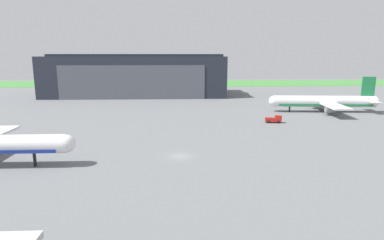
# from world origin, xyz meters

# --- Properties ---
(ground_plane) EXTENTS (440.00, 440.00, 0.00)m
(ground_plane) POSITION_xyz_m (0.00, 0.00, 0.00)
(ground_plane) COLOR slate
(grass_field_strip) EXTENTS (440.00, 56.00, 0.08)m
(grass_field_strip) POSITION_xyz_m (0.00, 178.46, 0.04)
(grass_field_strip) COLOR #43853C
(grass_field_strip) RESTS_ON ground_plane
(maintenance_hangar) EXTENTS (90.73, 38.12, 21.34)m
(maintenance_hangar) POSITION_xyz_m (-22.06, 107.52, 10.21)
(maintenance_hangar) COLOR #232833
(maintenance_hangar) RESTS_ON ground_plane
(airliner_far_left) EXTENTS (40.14, 31.26, 13.02)m
(airliner_far_left) POSITION_xyz_m (53.46, 50.75, 3.78)
(airliner_far_left) COLOR white
(airliner_far_left) RESTS_ON ground_plane
(stair_truck) EXTENTS (5.07, 2.62, 2.34)m
(stair_truck) POSITION_xyz_m (29.44, 32.26, 1.15)
(stair_truck) COLOR #AD1E19
(stair_truck) RESTS_ON ground_plane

